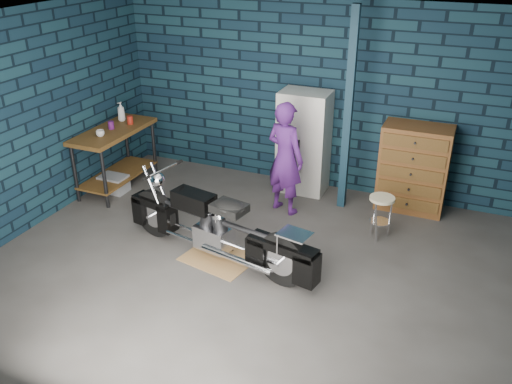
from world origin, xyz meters
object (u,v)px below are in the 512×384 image
at_px(motorcycle, 217,223).
at_px(storage_bin, 114,184).
at_px(workbench, 116,159).
at_px(locker, 304,142).
at_px(person, 285,158).
at_px(tool_chest, 413,169).
at_px(shop_stool, 380,217).

relative_size(motorcycle, storage_bin, 5.57).
xyz_separation_m(workbench, locker, (2.55, 0.98, 0.29)).
bearing_deg(person, storage_bin, 29.09).
distance_m(person, tool_chest, 1.74).
bearing_deg(workbench, tool_chest, 13.41).
xyz_separation_m(person, storage_bin, (-2.52, -0.42, -0.65)).
height_order(workbench, person, person).
distance_m(motorcycle, locker, 2.21).
xyz_separation_m(locker, tool_chest, (1.55, 0.00, -0.15)).
xyz_separation_m(storage_bin, tool_chest, (4.09, 1.14, 0.47)).
relative_size(motorcycle, tool_chest, 1.85).
height_order(storage_bin, shop_stool, shop_stool).
relative_size(locker, tool_chest, 1.25).
distance_m(motorcycle, shop_stool, 2.05).
xyz_separation_m(person, locker, (0.02, 0.72, -0.03)).
relative_size(locker, shop_stool, 2.64).
xyz_separation_m(person, tool_chest, (1.57, 0.72, -0.17)).
bearing_deg(locker, shop_stool, -35.67).
bearing_deg(storage_bin, tool_chest, 15.53).
height_order(motorcycle, locker, locker).
bearing_deg(tool_chest, storage_bin, -164.47).
bearing_deg(motorcycle, locker, 93.44).
xyz_separation_m(workbench, shop_stool, (3.88, 0.03, -0.17)).
bearing_deg(locker, workbench, -159.02).
relative_size(person, shop_stool, 2.74).
bearing_deg(person, shop_stool, -170.17).
distance_m(storage_bin, shop_stool, 3.87).
relative_size(person, tool_chest, 1.29).
bearing_deg(person, tool_chest, -135.77).
xyz_separation_m(workbench, storage_bin, (0.02, -0.16, -0.33)).
height_order(storage_bin, tool_chest, tool_chest).
bearing_deg(workbench, shop_stool, 0.39).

